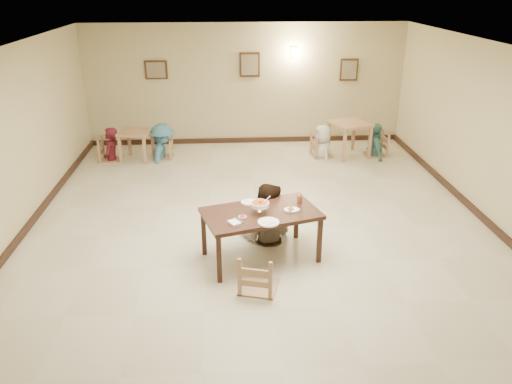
{
  "coord_description": "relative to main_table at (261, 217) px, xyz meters",
  "views": [
    {
      "loc": [
        -0.58,
        -7.57,
        3.97
      ],
      "look_at": [
        -0.09,
        -0.24,
        0.81
      ],
      "focal_mm": 35.0,
      "sensor_mm": 36.0,
      "label": 1
    }
  ],
  "objects": [
    {
      "name": "bg_chair_ll",
      "position": [
        -3.18,
        4.69,
        -0.18
      ],
      "size": [
        0.5,
        0.5,
        1.06
      ],
      "rotation": [
        0.0,
        0.0,
        1.57
      ],
      "color": "tan",
      "rests_on": "floor"
    },
    {
      "name": "wall_back",
      "position": [
        0.06,
        5.92,
        0.79
      ],
      "size": [
        10.0,
        0.0,
        10.0
      ],
      "primitive_type": "plane",
      "rotation": [
        1.57,
        0.0,
        0.0
      ],
      "color": "#C3B68D",
      "rests_on": "floor"
    },
    {
      "name": "picture_a",
      "position": [
        -2.14,
        5.88,
        1.19
      ],
      "size": [
        0.55,
        0.04,
        0.45
      ],
      "color": "#362011",
      "rests_on": "wall_back"
    },
    {
      "name": "curry_warmer",
      "position": [
        -0.02,
        -0.06,
        0.22
      ],
      "size": [
        0.31,
        0.27,
        0.25
      ],
      "color": "silver",
      "rests_on": "main_table"
    },
    {
      "name": "bg_table_left",
      "position": [
        -2.58,
        4.71,
        -0.14
      ],
      "size": [
        0.82,
        0.82,
        0.7
      ],
      "rotation": [
        0.0,
        0.0,
        -0.19
      ],
      "color": "tan",
      "rests_on": "floor"
    },
    {
      "name": "chair_far",
      "position": [
        0.15,
        0.76,
        -0.25
      ],
      "size": [
        0.43,
        0.43,
        0.92
      ],
      "rotation": [
        0.0,
        0.0,
        0.08
      ],
      "color": "tan",
      "rests_on": "floor"
    },
    {
      "name": "wall_right",
      "position": [
        4.06,
        0.92,
        0.79
      ],
      "size": [
        0.0,
        10.0,
        10.0
      ],
      "primitive_type": "plane",
      "rotation": [
        1.57,
        0.0,
        -1.57
      ],
      "color": "#C3B68D",
      "rests_on": "floor"
    },
    {
      "name": "rice_plate_near",
      "position": [
        0.08,
        -0.38,
        0.1
      ],
      "size": [
        0.31,
        0.31,
        0.07
      ],
      "color": "white",
      "rests_on": "main_table"
    },
    {
      "name": "main_table",
      "position": [
        0.0,
        0.0,
        0.0
      ],
      "size": [
        1.88,
        1.39,
        0.79
      ],
      "rotation": [
        0.0,
        0.0,
        0.29
      ],
      "color": "#361D15",
      "rests_on": "floor"
    },
    {
      "name": "floor",
      "position": [
        0.06,
        0.92,
        -0.71
      ],
      "size": [
        10.0,
        10.0,
        0.0
      ],
      "primitive_type": "plane",
      "color": "beige",
      "rests_on": "ground"
    },
    {
      "name": "rice_plate_far",
      "position": [
        -0.13,
        0.32,
        0.1
      ],
      "size": [
        0.31,
        0.31,
        0.07
      ],
      "color": "white",
      "rests_on": "main_table"
    },
    {
      "name": "picture_b",
      "position": [
        0.16,
        5.88,
        1.29
      ],
      "size": [
        0.5,
        0.04,
        0.6
      ],
      "color": "#362011",
      "rests_on": "wall_back"
    },
    {
      "name": "baseboard_left",
      "position": [
        -3.91,
        0.92,
        -0.65
      ],
      "size": [
        0.06,
        10.0,
        0.12
      ],
      "primitive_type": "cube",
      "color": "black",
      "rests_on": "floor"
    },
    {
      "name": "bg_diner_b",
      "position": [
        -1.98,
        4.76,
        0.14
      ],
      "size": [
        0.7,
        1.13,
        1.7
      ],
      "primitive_type": "imported",
      "rotation": [
        0.0,
        0.0,
        1.51
      ],
      "color": "teal",
      "rests_on": "floor"
    },
    {
      "name": "wall_sconce",
      "position": [
        1.26,
        5.88,
        1.59
      ],
      "size": [
        0.16,
        0.05,
        0.22
      ],
      "primitive_type": "cube",
      "color": "#FFD88C",
      "rests_on": "wall_back"
    },
    {
      "name": "bg_chair_rr",
      "position": [
        3.12,
        4.62,
        -0.16
      ],
      "size": [
        0.51,
        0.51,
        1.1
      ],
      "rotation": [
        0.0,
        0.0,
        -1.53
      ],
      "color": "tan",
      "rests_on": "floor"
    },
    {
      "name": "main_diner",
      "position": [
        0.14,
        0.66,
        0.25
      ],
      "size": [
        1.08,
        0.93,
        1.91
      ],
      "primitive_type": "imported",
      "rotation": [
        0.0,
        0.0,
        2.9
      ],
      "color": "gray",
      "rests_on": "floor"
    },
    {
      "name": "chili_dish",
      "position": [
        -0.28,
        -0.18,
        0.09
      ],
      "size": [
        0.12,
        0.12,
        0.02
      ],
      "color": "white",
      "rests_on": "main_table"
    },
    {
      "name": "bg_chair_rl",
      "position": [
        1.84,
        4.69,
        -0.2
      ],
      "size": [
        0.48,
        0.48,
        1.02
      ],
      "rotation": [
        0.0,
        0.0,
        1.73
      ],
      "color": "tan",
      "rests_on": "floor"
    },
    {
      "name": "picture_c",
      "position": [
        2.66,
        5.88,
        1.14
      ],
      "size": [
        0.45,
        0.04,
        0.55
      ],
      "color": "#362011",
      "rests_on": "wall_back"
    },
    {
      "name": "napkin_cutlery",
      "position": [
        -0.4,
        -0.37,
        0.1
      ],
      "size": [
        0.24,
        0.28,
        0.03
      ],
      "color": "white",
      "rests_on": "main_table"
    },
    {
      "name": "fried_plate",
      "position": [
        0.46,
        0.01,
        0.1
      ],
      "size": [
        0.24,
        0.24,
        0.05
      ],
      "color": "white",
      "rests_on": "main_table"
    },
    {
      "name": "bg_table_right",
      "position": [
        2.48,
        4.67,
        -0.02
      ],
      "size": [
        1.05,
        1.05,
        0.83
      ],
      "rotation": [
        0.0,
        0.0,
        0.33
      ],
      "color": "tan",
      "rests_on": "floor"
    },
    {
      "name": "chair_near",
      "position": [
        -0.09,
        -0.81,
        -0.17
      ],
      "size": [
        0.51,
        0.51,
        1.08
      ],
      "rotation": [
        0.0,
        0.0,
        2.87
      ],
      "color": "tan",
      "rests_on": "floor"
    },
    {
      "name": "bg_diner_a",
      "position": [
        -3.18,
        4.69,
        0.09
      ],
      "size": [
        0.46,
        0.63,
        1.59
      ],
      "primitive_type": "imported",
      "rotation": [
        0.0,
        0.0,
        4.57
      ],
      "color": "#50121C",
      "rests_on": "floor"
    },
    {
      "name": "drink_glass",
      "position": [
        0.61,
        0.27,
        0.15
      ],
      "size": [
        0.08,
        0.08,
        0.16
      ],
      "color": "white",
      "rests_on": "main_table"
    },
    {
      "name": "bg_diner_c",
      "position": [
        1.84,
        4.69,
        0.06
      ],
      "size": [
        0.63,
        0.83,
        1.53
      ],
      "primitive_type": "imported",
      "rotation": [
        0.0,
        0.0,
        4.93
      ],
      "color": "silver",
      "rests_on": "floor"
    },
    {
      "name": "ceiling",
      "position": [
        0.06,
        0.92,
        2.29
      ],
      "size": [
        10.0,
        10.0,
        0.0
      ],
      "primitive_type": "plane",
      "color": "silver",
      "rests_on": "wall_back"
    },
    {
      "name": "wall_front",
      "position": [
        0.06,
        -4.08,
        0.79
      ],
      "size": [
        10.0,
        0.0,
        10.0
      ],
      "primitive_type": "plane",
      "rotation": [
        -1.57,
        0.0,
        0.0
      ],
      "color": "#C3B68D",
      "rests_on": "floor"
    },
    {
      "name": "bg_chair_lr",
      "position": [
        -1.98,
        4.76,
        -0.24
      ],
      "size": [
        0.44,
        0.44,
        0.94
      ],
      "rotation": [
        0.0,
        0.0,
        -1.61
      ],
      "color": "tan",
      "rests_on": "floor"
    },
    {
      "name": "bg_diner_d",
      "position": [
        3.12,
        4.62,
        0.09
      ],
      "size": [
        0.43,
        0.95,
        1.6
      ],
      "primitive_type": "imported",
      "rotation": [
        0.0,
        0.0,
        1.62
      ],
      "color": "teal",
      "rests_on": "floor"
    },
    {
      "name": "baseboard_right",
      "position": [
        4.03,
        0.92,
        -0.65
      ],
      "size": [
        0.06,
        10.0,
        0.12
      ],
      "primitive_type": "cube",
      "color": "black",
      "rests_on": "floor"
    },
    {
      "name": "wall_left",
      "position": [
        -3.94,
        0.92,
        0.79
      ],
      "size": [
        0.0,
        10.0,
        10.0
      ],
      "primitive_type": "plane",
      "rotation": [
        1.57,
        0.0,
        1.57
      ],
      "color": "#C3B68D",
      "rests_on": "floor"
    },
    {
      "name": "baseboard_back",
      "position": [
        0.06,
        5.89,
        -0.65
      ],
      "size": [
        8.0,
        0.06,
        0.12
      ],
      "primitive_type": "cube",
      "color": "black",
      "rests_on": "floor"
    }
  ]
}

